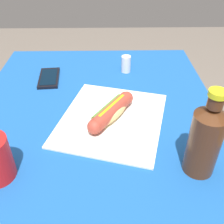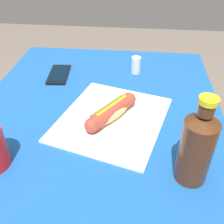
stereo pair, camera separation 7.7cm
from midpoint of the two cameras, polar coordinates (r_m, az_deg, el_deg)
The scene contains 6 objects.
dining_table at distance 0.89m, azimuth -5.65°, elevation -9.53°, with size 1.02×0.77×0.74m.
paper_wrapper at distance 0.78m, azimuth -2.80°, elevation -1.69°, with size 0.33×0.29×0.01m, color white.
hot_dog at distance 0.77m, azimuth -2.92°, elevation -0.02°, with size 0.18×0.13×0.05m.
cell_phone at distance 1.03m, azimuth -15.58°, elevation 7.07°, with size 0.15×0.08×0.01m.
soda_bottle at distance 0.60m, azimuth 16.12°, elevation -5.75°, with size 0.07×0.07×0.22m.
salt_shaker at distance 1.03m, azimuth 0.89°, elevation 10.27°, with size 0.04×0.04×0.06m, color silver.
Camera 1 is at (-0.62, -0.04, 1.22)m, focal length 42.30 mm.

